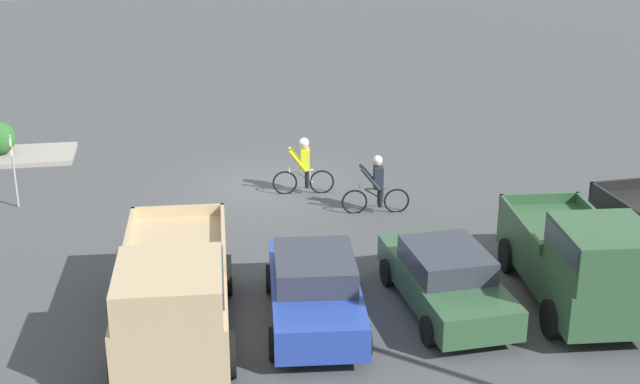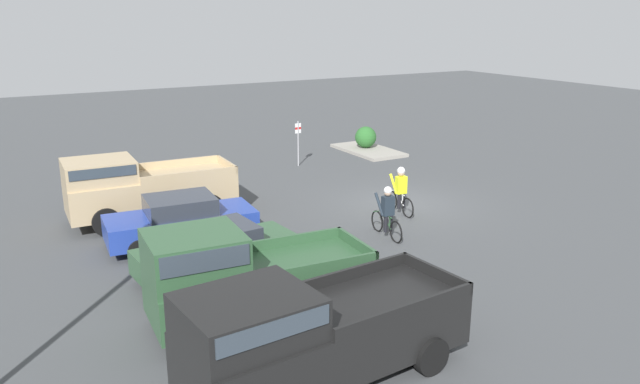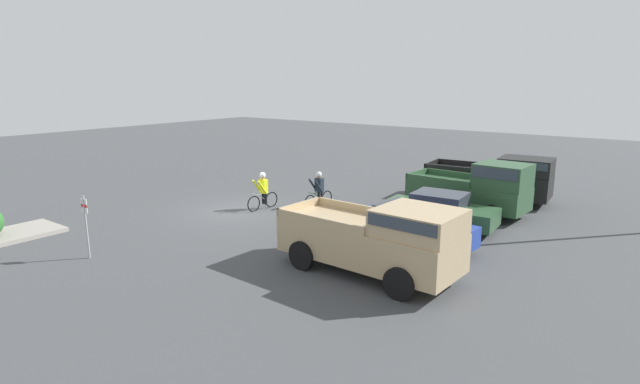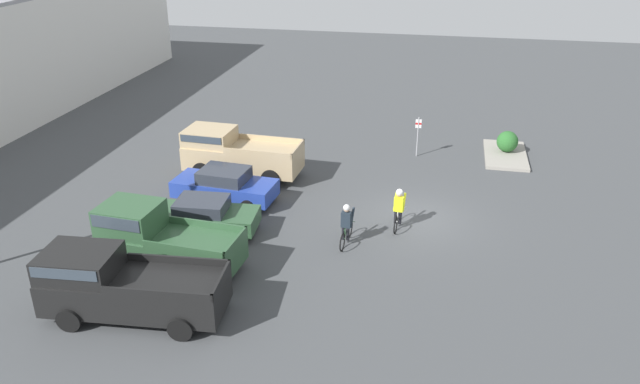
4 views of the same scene
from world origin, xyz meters
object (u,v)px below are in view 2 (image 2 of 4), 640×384
Objects in this scene: sedan_1 at (181,220)px; cyclist_0 at (400,189)px; fire_lane_sign at (298,139)px; shrub at (366,137)px; pickup_truck_1 at (241,275)px; sedan_0 at (218,251)px; pickup_truck_2 at (140,187)px; pickup_truck_0 at (309,332)px; cyclist_1 at (387,211)px.

sedan_1 is 2.56× the size of cyclist_0.
fire_lane_sign is 4.68m from shrub.
sedan_0 is at bearing -10.44° from pickup_truck_1.
cyclist_0 is 1.64× the size of shrub.
shrub is (5.43, -12.65, -0.47)m from pickup_truck_2.
pickup_truck_0 is 1.04× the size of pickup_truck_2.
pickup_truck_1 is 2.76× the size of cyclist_1.
pickup_truck_1 is 2.46× the size of fire_lane_sign.
pickup_truck_1 is (2.87, 0.13, 0.05)m from pickup_truck_0.
sedan_0 is 0.79× the size of pickup_truck_2.
fire_lane_sign is at bearing -11.75° from cyclist_1.
cyclist_1 is at bearing 149.09° from shrub.
cyclist_1 is (-5.39, -6.18, -0.33)m from pickup_truck_2.
sedan_1 is (2.80, 0.10, 0.05)m from sedan_0.
sedan_0 is 4.06× the size of shrub.
cyclist_0 is (7.57, -7.77, -0.25)m from pickup_truck_0.
sedan_1 is at bearing 65.73° from cyclist_1.
fire_lane_sign is at bearing -47.58° from sedan_1.
cyclist_0 is 2.47m from cyclist_1.
pickup_truck_1 reaches higher than cyclist_1.
pickup_truck_0 reaches higher than fire_lane_sign.
sedan_0 is (2.77, -0.51, -0.47)m from pickup_truck_1.
sedan_0 is at bearing -3.88° from pickup_truck_0.
sedan_1 is at bearing -4.16° from pickup_truck_1.
fire_lane_sign reaches higher than shrub.
sedan_0 is 2.12× the size of fire_lane_sign.
shrub is (13.81, -12.59, -0.47)m from pickup_truck_1.
sedan_1 is 4.20× the size of shrub.
shrub is at bearing -30.91° from cyclist_1.
cyclist_1 is at bearing -45.58° from pickup_truck_0.
fire_lane_sign is (9.61, -2.00, 0.42)m from cyclist_1.
cyclist_1 is (2.99, -6.11, -0.33)m from pickup_truck_1.
cyclist_1 is at bearing -87.67° from sedan_0.
fire_lane_sign reaches higher than sedan_1.
pickup_truck_0 is 1.31× the size of sedan_0.
cyclist_1 reaches higher than shrub.
pickup_truck_1 is 8.38m from pickup_truck_2.
shrub is (8.25, -12.18, -0.05)m from sedan_1.
sedan_0 is 2.80m from sedan_1.
sedan_0 is 5.61m from cyclist_1.
pickup_truck_0 is 10.85m from cyclist_0.
sedan_1 is 2.45× the size of cyclist_1.
cyclist_1 is (-2.57, -5.70, 0.09)m from sedan_1.
pickup_truck_0 is 8.38m from cyclist_1.
pickup_truck_0 is 8.45m from sedan_1.
shrub is at bearing -66.77° from pickup_truck_2.
pickup_truck_1 is 1.12× the size of sedan_1.
sedan_1 is (5.57, -0.41, -0.42)m from pickup_truck_1.
cyclist_1 is 9.83m from fire_lane_sign.
sedan_0 is at bearing 142.32° from fire_lane_sign.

